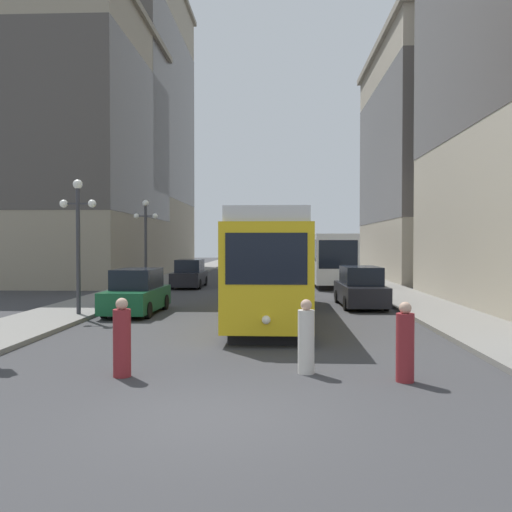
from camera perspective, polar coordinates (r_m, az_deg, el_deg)
ground_plane at (r=9.14m, az=-4.26°, el=-16.82°), size 200.00×200.00×0.00m
sidewalk_left at (r=49.45m, az=-7.63°, el=-1.90°), size 3.02×120.00×0.15m
sidewalk_right at (r=49.14m, az=9.98°, el=-1.93°), size 3.02×120.00×0.15m
streetcar at (r=20.79m, az=1.63°, el=-0.73°), size 2.73×13.17×3.89m
transit_bus at (r=38.01m, az=7.69°, el=-0.05°), size 2.67×12.27×3.45m
parked_car_left_near at (r=22.28m, az=-12.64°, el=-3.87°), size 1.98×4.51×1.82m
parked_car_left_mid at (r=35.03m, az=-7.11°, el=-1.96°), size 1.93×4.88×1.82m
parked_car_right_far at (r=24.51m, az=11.11°, el=-3.39°), size 1.95×4.80×1.82m
pedestrian_crossing_near at (r=11.86m, az=5.38°, el=-8.82°), size 0.36×0.36×1.63m
pedestrian_crossing_far at (r=11.52m, az=15.66°, el=-9.11°), size 0.37×0.37×1.65m
pedestrian_on_sidewalk at (r=11.87m, az=-14.15°, el=-8.71°), size 0.38×0.38×1.69m
lamp_post_left_near at (r=21.51m, az=-18.50°, el=3.15°), size 1.41×0.36×5.15m
lamp_post_left_far at (r=31.51m, az=-11.72°, el=2.67°), size 1.41×0.36×5.23m
building_left_corner at (r=57.48m, az=-15.72°, el=13.66°), size 15.13×21.72×29.45m
building_left_midblock at (r=43.88m, az=-18.70°, el=11.05°), size 11.41×18.08×20.06m
building_right_midblock at (r=46.17m, az=19.22°, el=9.76°), size 10.92×18.28×18.83m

